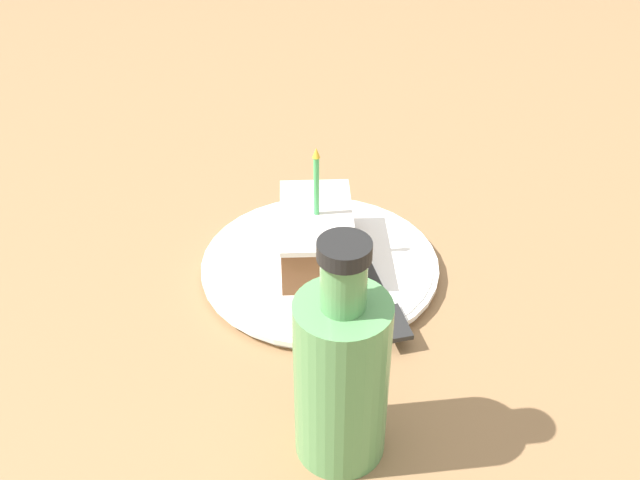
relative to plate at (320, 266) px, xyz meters
The scene contains 5 objects.
ground_plane 0.05m from the plate, 51.99° to the left, with size 2.40×2.40×0.04m.
plate is the anchor object (origin of this frame).
cake_slice 0.03m from the plate, 110.47° to the left, with size 0.07×0.13×0.13m.
fork 0.06m from the plate, 37.22° to the right, with size 0.06×0.20×0.00m.
bottle 0.23m from the plate, 88.24° to the right, with size 0.07×0.07×0.20m.
Camera 1 is at (-0.05, -0.63, 0.48)m, focal length 42.00 mm.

